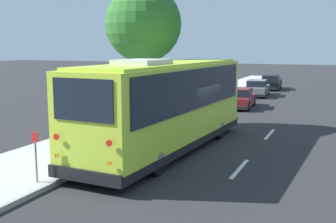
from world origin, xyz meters
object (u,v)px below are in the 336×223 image
Objects in this scene: parked_sedan_black at (271,83)px; street_tree at (144,19)px; fire_hydrant at (187,108)px; parked_sedan_gray at (257,88)px; shuttle_bus at (166,102)px; sign_post_far at (77,141)px; parked_sedan_maroon at (239,99)px; sign_post_near at (36,156)px.

street_tree is at bearing 169.67° from parked_sedan_black.
parked_sedan_black is at bearing -7.35° from street_tree.
parked_sedan_gray is at bearing -7.53° from fire_hydrant.
shuttle_bus is 13.15× the size of fire_hydrant.
fire_hydrant is at bearing 0.54° from sign_post_far.
parked_sedan_gray is (19.75, 0.31, -1.34)m from shuttle_bus.
shuttle_bus is 7.08× the size of sign_post_far.
parked_sedan_gray is at bearing -3.77° from sign_post_far.
street_tree is at bearing 164.29° from fire_hydrant.
parked_sedan_gray is 3.01× the size of sign_post_far.
sign_post_near is at bearing 171.21° from parked_sedan_maroon.
fire_hydrant is at bearing 157.44° from parked_sedan_maroon.
parked_sedan_gray is (7.08, 0.18, 0.01)m from parked_sedan_maroon.
street_tree is at bearing 166.58° from parked_sedan_gray.
parked_sedan_black is 2.96× the size of sign_post_near.
sign_post_far is (-15.99, 1.70, 0.33)m from parked_sedan_maroon.
parked_sedan_maroon is 0.93× the size of parked_sedan_gray.
street_tree reaches higher than parked_sedan_gray.
street_tree is 9.11× the size of fire_hydrant.
fire_hydrant is at bearing 17.90° from shuttle_bus.
fire_hydrant is (12.83, 0.10, -0.36)m from sign_post_near.
parked_sedan_maroon is 7.08m from parked_sedan_gray.
shuttle_bus is 1.44× the size of street_tree.
parked_sedan_black is 28.92m from sign_post_far.
shuttle_bus is at bearing -165.50° from fire_hydrant.
parked_sedan_black is at bearing -3.41° from parked_sedan_maroon.
sign_post_near reaches higher than parked_sedan_maroon.
shuttle_bus is 12.74m from parked_sedan_maroon.
parked_sedan_gray is at bearing -1.91° from parked_sedan_maroon.
street_tree is (-15.69, 2.58, 4.73)m from parked_sedan_gray.
parked_sedan_maroon is at bearing -6.08° from sign_post_far.
sign_post_far is at bearing 0.00° from sign_post_near.
sign_post_near is at bearing 173.86° from parked_sedan_black.
sign_post_near is at bearing 172.47° from parked_sedan_gray.
parked_sedan_maroon is 2.80× the size of sign_post_far.
parked_sedan_maroon is at bearing 177.00° from parked_sedan_black.
parked_sedan_black is 2.91× the size of sign_post_far.
parked_sedan_black is at bearing 3.68° from shuttle_bus.
fire_hydrant is (-5.19, 1.80, -0.04)m from parked_sedan_maroon.
sign_post_far reaches higher than sign_post_near.
parked_sedan_black is at bearing -3.16° from sign_post_near.
shuttle_bus is 5.75m from sign_post_near.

